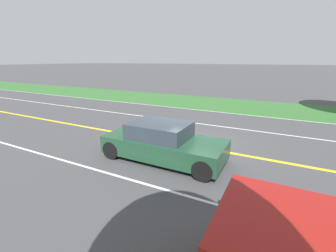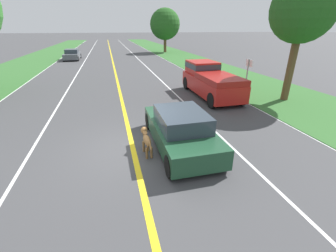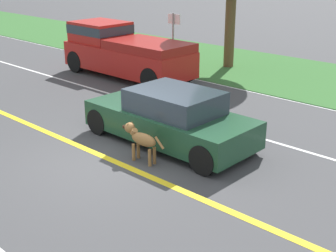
{
  "view_description": "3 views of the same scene",
  "coord_description": "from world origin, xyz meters",
  "px_view_note": "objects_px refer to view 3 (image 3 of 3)",
  "views": [
    {
      "loc": [
        8.44,
        3.42,
        3.54
      ],
      "look_at": [
        1.41,
        -0.21,
        1.21
      ],
      "focal_mm": 24.0,
      "sensor_mm": 36.0,
      "label": 1
    },
    {
      "loc": [
        -0.54,
        -7.23,
        4.0
      ],
      "look_at": [
        1.24,
        -0.31,
        0.86
      ],
      "focal_mm": 24.0,
      "sensor_mm": 36.0,
      "label": 2
    },
    {
      "loc": [
        -6.27,
        -7.61,
        4.45
      ],
      "look_at": [
        0.98,
        -0.85,
        0.79
      ],
      "focal_mm": 50.0,
      "sensor_mm": 36.0,
      "label": 3
    }
  ],
  "objects_px": {
    "ego_car": "(171,118)",
    "dog": "(140,138)",
    "street_sign": "(173,33)",
    "pickup_truck": "(123,50)"
  },
  "relations": [
    {
      "from": "ego_car",
      "to": "dog",
      "type": "bearing_deg",
      "value": -168.92
    },
    {
      "from": "pickup_truck",
      "to": "street_sign",
      "type": "height_order",
      "value": "street_sign"
    },
    {
      "from": "dog",
      "to": "pickup_truck",
      "type": "xyz_separation_m",
      "value": [
        5.06,
        6.21,
        0.44
      ]
    },
    {
      "from": "ego_car",
      "to": "pickup_truck",
      "type": "distance_m",
      "value": 7.07
    },
    {
      "from": "pickup_truck",
      "to": "street_sign",
      "type": "distance_m",
      "value": 2.38
    },
    {
      "from": "dog",
      "to": "pickup_truck",
      "type": "relative_size",
      "value": 0.23
    },
    {
      "from": "dog",
      "to": "street_sign",
      "type": "height_order",
      "value": "street_sign"
    },
    {
      "from": "ego_car",
      "to": "pickup_truck",
      "type": "bearing_deg",
      "value": 57.57
    },
    {
      "from": "ego_car",
      "to": "dog",
      "type": "xyz_separation_m",
      "value": [
        -1.27,
        -0.25,
        -0.1
      ]
    },
    {
      "from": "dog",
      "to": "pickup_truck",
      "type": "distance_m",
      "value": 8.02
    }
  ]
}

